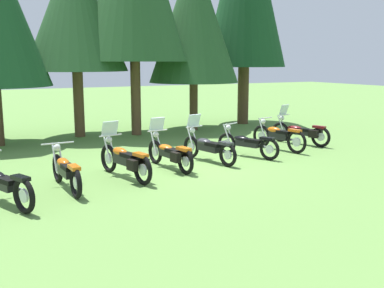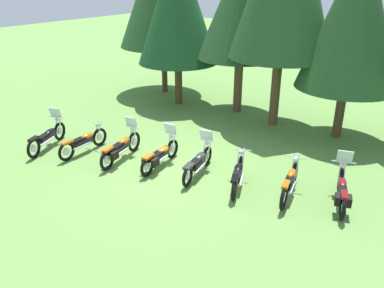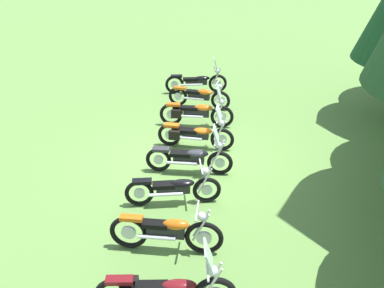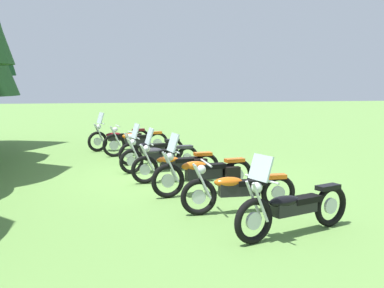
{
  "view_description": "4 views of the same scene",
  "coord_description": "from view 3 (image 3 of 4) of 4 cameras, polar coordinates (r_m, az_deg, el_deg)",
  "views": [
    {
      "loc": [
        -5.77,
        -11.12,
        2.9
      ],
      "look_at": [
        -0.23,
        -0.41,
        0.71
      ],
      "focal_mm": 42.75,
      "sensor_mm": 36.0,
      "label": 1
    },
    {
      "loc": [
        7.12,
        -8.91,
        6.04
      ],
      "look_at": [
        0.2,
        0.53,
        0.87
      ],
      "focal_mm": 36.41,
      "sensor_mm": 36.0,
      "label": 2
    },
    {
      "loc": [
        9.26,
        3.12,
        5.59
      ],
      "look_at": [
        0.39,
        0.23,
        0.71
      ],
      "focal_mm": 37.98,
      "sensor_mm": 36.0,
      "label": 3
    },
    {
      "loc": [
        -12.26,
        1.51,
        2.51
      ],
      "look_at": [
        -0.51,
        -0.46,
        0.9
      ],
      "focal_mm": 44.96,
      "sensor_mm": 36.0,
      "label": 4
    }
  ],
  "objects": [
    {
      "name": "motorcycle_1",
      "position": [
        14.47,
        1.05,
        6.76
      ],
      "size": [
        0.77,
        2.26,
        1.0
      ],
      "rotation": [
        0.0,
        0.0,
        1.62
      ],
      "color": "black",
      "rests_on": "ground_plane"
    },
    {
      "name": "motorcycle_4",
      "position": [
        10.43,
        -0.26,
        -1.9
      ],
      "size": [
        0.75,
        2.24,
        1.34
      ],
      "rotation": [
        0.0,
        0.0,
        1.78
      ],
      "color": "black",
      "rests_on": "ground_plane"
    },
    {
      "name": "motorcycle_3",
      "position": [
        11.66,
        0.33,
        1.45
      ],
      "size": [
        0.74,
        2.23,
        1.35
      ],
      "rotation": [
        0.0,
        0.0,
        1.7
      ],
      "color": "black",
      "rests_on": "ground_plane"
    },
    {
      "name": "ground_plane",
      "position": [
        11.26,
        -0.5,
        -2.17
      ],
      "size": [
        80.0,
        80.0,
        0.0
      ],
      "primitive_type": "plane",
      "color": "#608C42"
    },
    {
      "name": "motorcycle_0",
      "position": [
        15.88,
        0.71,
        8.77
      ],
      "size": [
        1.14,
        2.27,
        1.37
      ],
      "rotation": [
        0.0,
        0.0,
        1.96
      ],
      "color": "black",
      "rests_on": "ground_plane"
    },
    {
      "name": "motorcycle_5",
      "position": [
        9.29,
        -2.57,
        -6.24
      ],
      "size": [
        1.04,
        2.07,
        0.98
      ],
      "rotation": [
        0.0,
        0.0,
        1.97
      ],
      "color": "black",
      "rests_on": "ground_plane"
    },
    {
      "name": "motorcycle_2",
      "position": [
        12.99,
        0.51,
        4.48
      ],
      "size": [
        0.84,
        2.36,
        1.38
      ],
      "rotation": [
        0.0,
        0.0,
        1.77
      ],
      "color": "black",
      "rests_on": "ground_plane"
    },
    {
      "name": "motorcycle_6",
      "position": [
        8.01,
        -3.57,
        -12.17
      ],
      "size": [
        0.71,
        2.21,
        1.03
      ],
      "rotation": [
        0.0,
        0.0,
        1.78
      ],
      "color": "black",
      "rests_on": "ground_plane"
    }
  ]
}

